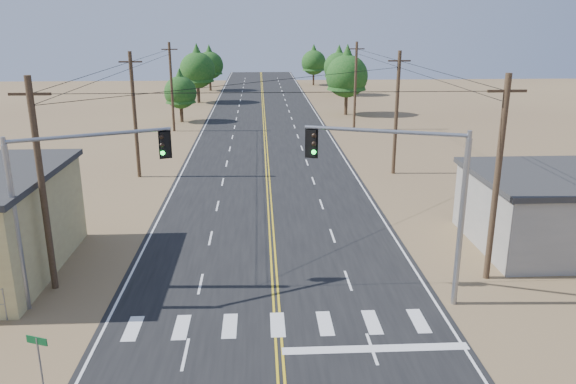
{
  "coord_description": "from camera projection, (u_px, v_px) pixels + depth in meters",
  "views": [
    {
      "loc": [
        -0.65,
        -12.85,
        12.21
      ],
      "look_at": [
        0.83,
        15.63,
        3.5
      ],
      "focal_mm": 35.0,
      "sensor_mm": 36.0,
      "label": 1
    }
  ],
  "objects": [
    {
      "name": "utility_pole_right_far",
      "position": [
        355.0,
        85.0,
        64.57
      ],
      "size": [
        1.8,
        0.3,
        10.0
      ],
      "color": "#4C3826",
      "rests_on": "ground"
    },
    {
      "name": "utility_pole_left_far",
      "position": [
        172.0,
        86.0,
        63.52
      ],
      "size": [
        1.8,
        0.3,
        10.0
      ],
      "color": "#4C3826",
      "rests_on": "ground"
    },
    {
      "name": "tree_right_near",
      "position": [
        347.0,
        72.0,
        74.68
      ],
      "size": [
        5.63,
        5.63,
        9.38
      ],
      "color": "#3F2D1E",
      "rests_on": "ground"
    },
    {
      "name": "road",
      "position": [
        268.0,
        181.0,
        44.52
      ],
      "size": [
        15.0,
        200.0,
        0.02
      ],
      "primitive_type": "cube",
      "color": "black",
      "rests_on": "ground"
    },
    {
      "name": "tree_left_mid",
      "position": [
        197.0,
        66.0,
        86.03
      ],
      "size": [
        5.44,
        5.44,
        9.06
      ],
      "color": "#3F2D1E",
      "rests_on": "ground"
    },
    {
      "name": "utility_pole_left_near",
      "position": [
        42.0,
        185.0,
        25.32
      ],
      "size": [
        1.8,
        0.3,
        10.0
      ],
      "color": "#4C3826",
      "rests_on": "ground"
    },
    {
      "name": "street_sign",
      "position": [
        40.0,
        361.0,
        17.99
      ],
      "size": [
        0.74,
        0.31,
        2.64
      ],
      "rotation": [
        0.0,
        0.0,
        -0.36
      ],
      "color": "gray",
      "rests_on": "ground"
    },
    {
      "name": "utility_pole_right_mid",
      "position": [
        396.0,
        112.0,
        45.46
      ],
      "size": [
        1.8,
        0.3,
        10.0
      ],
      "color": "#4C3826",
      "rests_on": "ground"
    },
    {
      "name": "signal_mast_right",
      "position": [
        415.0,
        185.0,
        24.3
      ],
      "size": [
        6.75,
        2.59,
        7.9
      ],
      "rotation": [
        0.0,
        0.0,
        -0.34
      ],
      "color": "gray",
      "rests_on": "ground"
    },
    {
      "name": "utility_pole_left_mid",
      "position": [
        135.0,
        115.0,
        44.42
      ],
      "size": [
        1.8,
        0.3,
        10.0
      ],
      "color": "#4C3826",
      "rests_on": "ground"
    },
    {
      "name": "signal_mast_left",
      "position": [
        63.0,
        189.0,
        24.17
      ],
      "size": [
        6.47,
        2.86,
        7.73
      ],
      "rotation": [
        0.0,
        0.0,
        0.4
      ],
      "color": "gray",
      "rests_on": "ground"
    },
    {
      "name": "tree_right_mid",
      "position": [
        339.0,
        64.0,
        95.11
      ],
      "size": [
        5.09,
        5.09,
        8.49
      ],
      "color": "#3F2D1E",
      "rests_on": "ground"
    },
    {
      "name": "utility_pole_right_near",
      "position": [
        497.0,
        179.0,
        26.36
      ],
      "size": [
        1.8,
        0.3,
        10.0
      ],
      "color": "#4C3826",
      "rests_on": "ground"
    },
    {
      "name": "tree_left_far",
      "position": [
        209.0,
        62.0,
        101.32
      ],
      "size": [
        4.95,
        4.95,
        8.25
      ],
      "color": "#3F2D1E",
      "rests_on": "ground"
    },
    {
      "name": "tree_right_far",
      "position": [
        314.0,
        60.0,
        110.24
      ],
      "size": [
        4.8,
        4.8,
        7.99
      ],
      "color": "#3F2D1E",
      "rests_on": "ground"
    },
    {
      "name": "tree_left_near",
      "position": [
        180.0,
        89.0,
        69.74
      ],
      "size": [
        4.03,
        4.03,
        6.72
      ],
      "color": "#3F2D1E",
      "rests_on": "ground"
    }
  ]
}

